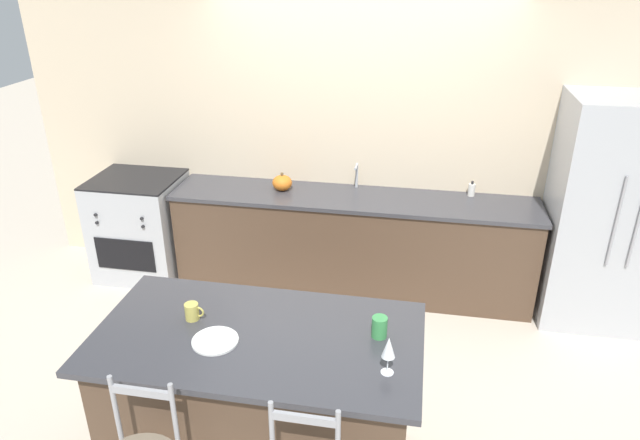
{
  "coord_description": "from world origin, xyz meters",
  "views": [
    {
      "loc": [
        0.53,
        -4.09,
        2.76
      ],
      "look_at": [
        -0.1,
        -0.69,
        1.14
      ],
      "focal_mm": 32.0,
      "sensor_mm": 36.0,
      "label": 1
    }
  ],
  "objects_px": {
    "dinner_plate": "(215,340)",
    "wine_glass": "(389,348)",
    "pumpkin_decoration": "(282,183)",
    "soap_bottle": "(472,190)",
    "refrigerator": "(611,214)",
    "tumbler_cup": "(379,327)",
    "coffee_mug": "(192,312)",
    "oven_range": "(141,226)"
  },
  "relations": [
    {
      "from": "wine_glass",
      "to": "soap_bottle",
      "type": "distance_m",
      "value": 2.51
    },
    {
      "from": "wine_glass",
      "to": "dinner_plate",
      "type": "bearing_deg",
      "value": 174.88
    },
    {
      "from": "wine_glass",
      "to": "oven_range",
      "type": "bearing_deg",
      "value": 137.73
    },
    {
      "from": "oven_range",
      "to": "soap_bottle",
      "type": "height_order",
      "value": "soap_bottle"
    },
    {
      "from": "dinner_plate",
      "to": "coffee_mug",
      "type": "bearing_deg",
      "value": 137.85
    },
    {
      "from": "tumbler_cup",
      "to": "wine_glass",
      "type": "bearing_deg",
      "value": -77.19
    },
    {
      "from": "refrigerator",
      "to": "tumbler_cup",
      "type": "distance_m",
      "value": 2.53
    },
    {
      "from": "soap_bottle",
      "to": "refrigerator",
      "type": "bearing_deg",
      "value": -13.2
    },
    {
      "from": "refrigerator",
      "to": "coffee_mug",
      "type": "bearing_deg",
      "value": -143.72
    },
    {
      "from": "wine_glass",
      "to": "pumpkin_decoration",
      "type": "xyz_separation_m",
      "value": [
        -1.08,
        2.28,
        -0.12
      ]
    },
    {
      "from": "refrigerator",
      "to": "coffee_mug",
      "type": "distance_m",
      "value": 3.3
    },
    {
      "from": "tumbler_cup",
      "to": "coffee_mug",
      "type": "bearing_deg",
      "value": -178.38
    },
    {
      "from": "refrigerator",
      "to": "wine_glass",
      "type": "bearing_deg",
      "value": -125.55
    },
    {
      "from": "refrigerator",
      "to": "pumpkin_decoration",
      "type": "bearing_deg",
      "value": 178.25
    },
    {
      "from": "oven_range",
      "to": "soap_bottle",
      "type": "distance_m",
      "value": 2.99
    },
    {
      "from": "soap_bottle",
      "to": "tumbler_cup",
      "type": "bearing_deg",
      "value": -105.23
    },
    {
      "from": "refrigerator",
      "to": "oven_range",
      "type": "distance_m",
      "value": 4.02
    },
    {
      "from": "pumpkin_decoration",
      "to": "soap_bottle",
      "type": "bearing_deg",
      "value": 5.84
    },
    {
      "from": "tumbler_cup",
      "to": "pumpkin_decoration",
      "type": "relative_size",
      "value": 0.68
    },
    {
      "from": "oven_range",
      "to": "coffee_mug",
      "type": "relative_size",
      "value": 8.71
    },
    {
      "from": "wine_glass",
      "to": "coffee_mug",
      "type": "height_order",
      "value": "wine_glass"
    },
    {
      "from": "dinner_plate",
      "to": "pumpkin_decoration",
      "type": "relative_size",
      "value": 1.41
    },
    {
      "from": "dinner_plate",
      "to": "wine_glass",
      "type": "height_order",
      "value": "wine_glass"
    },
    {
      "from": "soap_bottle",
      "to": "coffee_mug",
      "type": "bearing_deg",
      "value": -126.22
    },
    {
      "from": "coffee_mug",
      "to": "soap_bottle",
      "type": "distance_m",
      "value": 2.72
    },
    {
      "from": "coffee_mug",
      "to": "tumbler_cup",
      "type": "xyz_separation_m",
      "value": [
        1.02,
        0.03,
        0.01
      ]
    },
    {
      "from": "wine_glass",
      "to": "tumbler_cup",
      "type": "distance_m",
      "value": 0.3
    },
    {
      "from": "oven_range",
      "to": "wine_glass",
      "type": "height_order",
      "value": "wine_glass"
    },
    {
      "from": "wine_glass",
      "to": "tumbler_cup",
      "type": "xyz_separation_m",
      "value": [
        -0.06,
        0.28,
        -0.09
      ]
    },
    {
      "from": "refrigerator",
      "to": "tumbler_cup",
      "type": "bearing_deg",
      "value": -130.44
    },
    {
      "from": "refrigerator",
      "to": "tumbler_cup",
      "type": "height_order",
      "value": "refrigerator"
    },
    {
      "from": "coffee_mug",
      "to": "pumpkin_decoration",
      "type": "height_order",
      "value": "pumpkin_decoration"
    },
    {
      "from": "refrigerator",
      "to": "coffee_mug",
      "type": "xyz_separation_m",
      "value": [
        -2.66,
        -1.95,
        0.07
      ]
    },
    {
      "from": "refrigerator",
      "to": "soap_bottle",
      "type": "bearing_deg",
      "value": 166.8
    },
    {
      "from": "wine_glass",
      "to": "tumbler_cup",
      "type": "relative_size",
      "value": 1.77
    },
    {
      "from": "dinner_plate",
      "to": "wine_glass",
      "type": "bearing_deg",
      "value": -5.12
    },
    {
      "from": "dinner_plate",
      "to": "coffee_mug",
      "type": "height_order",
      "value": "coffee_mug"
    },
    {
      "from": "oven_range",
      "to": "coffee_mug",
      "type": "height_order",
      "value": "coffee_mug"
    },
    {
      "from": "coffee_mug",
      "to": "soap_bottle",
      "type": "height_order",
      "value": "coffee_mug"
    },
    {
      "from": "pumpkin_decoration",
      "to": "soap_bottle",
      "type": "distance_m",
      "value": 1.62
    },
    {
      "from": "oven_range",
      "to": "refrigerator",
      "type": "bearing_deg",
      "value": 0.06
    },
    {
      "from": "oven_range",
      "to": "dinner_plate",
      "type": "bearing_deg",
      "value": -54.23
    }
  ]
}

